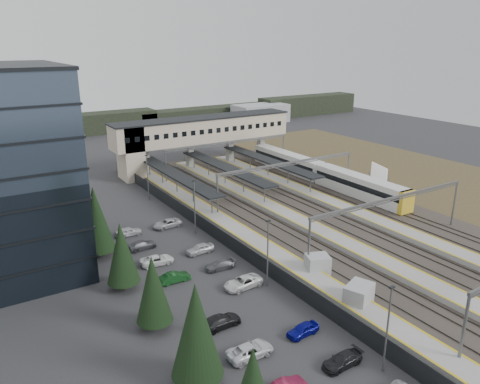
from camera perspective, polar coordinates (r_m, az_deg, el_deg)
ground at (r=64.58m, az=5.02°, el=-6.53°), size 220.00×220.00×0.00m
conifer_row at (r=49.95m, az=-12.82°, el=-8.50°), size 4.42×49.82×9.50m
car_park at (r=52.40m, az=-2.41°, el=-11.94°), size 10.57×44.63×1.29m
lampposts at (r=59.71m, az=-1.76°, el=-4.05°), size 0.50×53.25×8.07m
fence at (r=64.68m, az=-2.27°, el=-5.46°), size 0.08×90.00×2.00m
relay_cabin_near at (r=51.47m, az=14.25°, el=-12.23°), size 3.78×3.31×2.62m
relay_cabin_far at (r=57.15m, az=9.42°, el=-8.78°), size 3.30×3.04×2.46m
rail_corridor at (r=73.50m, az=8.51°, el=-3.30°), size 34.00×90.00×0.92m
canopies at (r=88.15m, az=-1.84°, el=3.00°), size 23.10×30.00×3.28m
footbridge at (r=100.47m, az=-5.88°, el=7.13°), size 40.40×6.40×11.20m
gantries at (r=71.96m, az=11.36°, el=0.89°), size 28.40×62.28×7.17m
train at (r=92.13m, az=9.90°, el=2.25°), size 2.98×41.45×3.75m
billboard at (r=91.23m, az=16.58°, el=2.20°), size 1.86×5.30×4.61m
scrub_east at (r=99.56m, az=24.36°, el=0.80°), size 34.00×120.00×0.06m
treeline_far at (r=152.98m, az=-8.87°, el=8.86°), size 170.00×19.00×7.00m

